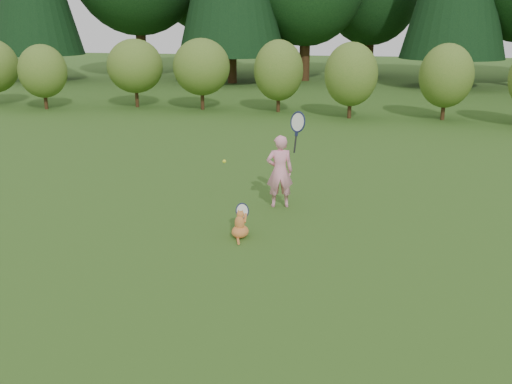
# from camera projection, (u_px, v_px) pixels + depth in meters

# --- Properties ---
(ground) EXTENTS (100.00, 100.00, 0.00)m
(ground) POSITION_uv_depth(u_px,v_px,m) (233.00, 249.00, 8.86)
(ground) COLOR #1C4B15
(ground) RESTS_ON ground
(shrub_row) EXTENTS (28.00, 3.00, 2.80)m
(shrub_row) POSITION_uv_depth(u_px,v_px,m) (319.00, 78.00, 20.63)
(shrub_row) COLOR #436A21
(shrub_row) RESTS_ON ground
(child) EXTENTS (0.81, 0.55, 2.06)m
(child) POSITION_uv_depth(u_px,v_px,m) (280.00, 170.00, 10.66)
(child) COLOR pink
(child) RESTS_ON ground
(cat) EXTENTS (0.37, 0.68, 0.63)m
(cat) POSITION_uv_depth(u_px,v_px,m) (240.00, 223.00, 9.28)
(cat) COLOR orange
(cat) RESTS_ON ground
(tennis_ball) EXTENTS (0.06, 0.06, 0.06)m
(tennis_ball) POSITION_uv_depth(u_px,v_px,m) (224.00, 161.00, 10.11)
(tennis_ball) COLOR #D5E71B
(tennis_ball) RESTS_ON ground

